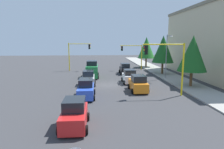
# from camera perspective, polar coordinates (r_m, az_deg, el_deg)

# --- Properties ---
(ground_plane) EXTENTS (120.00, 120.00, 0.00)m
(ground_plane) POSITION_cam_1_polar(r_m,az_deg,el_deg) (27.13, -0.47, -3.02)
(ground_plane) COLOR #353538
(sidewalk_kerb) EXTENTS (80.00, 4.00, 0.15)m
(sidewalk_kerb) POSITION_cam_1_polar(r_m,az_deg,el_deg) (34.23, 16.76, -0.66)
(sidewalk_kerb) COLOR gray
(sidewalk_kerb) RESTS_ON ground
(lane_arrow_near) EXTENTS (2.40, 1.10, 1.10)m
(lane_arrow_near) POSITION_cam_1_polar(r_m,az_deg,el_deg) (16.07, -8.57, -12.11)
(lane_arrow_near) COLOR silver
(lane_arrow_near) RESTS_ON ground
(apartment_block) EXTENTS (23.11, 9.30, 11.78)m
(apartment_block) POSITION_cam_1_polar(r_m,az_deg,el_deg) (37.78, 28.46, 8.41)
(apartment_block) COLOR #C6B793
(apartment_block) RESTS_ON ground
(traffic_signal_near_left) EXTENTS (0.36, 4.59, 5.77)m
(traffic_signal_near_left) POSITION_cam_1_polar(r_m,az_deg,el_deg) (21.82, 15.81, 4.38)
(traffic_signal_near_left) COLOR yellow
(traffic_signal_near_left) RESTS_ON ground
(traffic_signal_far_left) EXTENTS (0.36, 4.59, 5.24)m
(traffic_signal_far_left) POSITION_cam_1_polar(r_m,az_deg,el_deg) (41.15, 6.08, 6.48)
(traffic_signal_far_left) COLOR yellow
(traffic_signal_far_left) RESTS_ON ground
(traffic_signal_far_right) EXTENTS (0.36, 4.59, 5.61)m
(traffic_signal_far_right) POSITION_cam_1_polar(r_m,az_deg,el_deg) (40.65, -9.91, 6.69)
(traffic_signal_far_right) COLOR yellow
(traffic_signal_far_right) RESTS_ON ground
(street_lamp_curbside) EXTENTS (2.15, 0.28, 7.00)m
(street_lamp_curbside) POSITION_cam_1_polar(r_m,az_deg,el_deg) (32.01, 15.84, 6.41)
(street_lamp_curbside) COLOR slate
(street_lamp_curbside) RESTS_ON ground
(tree_roadside_near) EXTENTS (3.69, 3.69, 6.71)m
(tree_roadside_near) POSITION_cam_1_polar(r_m,az_deg,el_deg) (27.37, 22.45, 5.66)
(tree_roadside_near) COLOR brown
(tree_roadside_near) RESTS_ON ground
(tree_roadside_far) EXTENTS (3.81, 3.81, 6.95)m
(tree_roadside_far) POSITION_cam_1_polar(r_m,az_deg,el_deg) (45.84, 10.00, 7.73)
(tree_roadside_far) COLOR brown
(tree_roadside_far) RESTS_ON ground
(tree_roadside_mid) EXTENTS (3.83, 3.83, 6.98)m
(tree_roadside_mid) POSITION_cam_1_polar(r_m,az_deg,el_deg) (36.40, 14.67, 7.15)
(tree_roadside_mid) COLOR brown
(tree_roadside_mid) RESTS_ON ground
(delivery_van_green) EXTENTS (4.80, 2.22, 2.77)m
(delivery_van_green) POSITION_cam_1_polar(r_m,az_deg,el_deg) (32.77, -5.84, 1.39)
(delivery_van_green) COLOR #1E7238
(delivery_van_green) RESTS_ON ground
(car_silver) EXTENTS (3.86, 1.96, 1.98)m
(car_silver) POSITION_cam_1_polar(r_m,az_deg,el_deg) (27.13, -6.90, -1.16)
(car_silver) COLOR #B2B5BA
(car_silver) RESTS_ON ground
(car_white) EXTENTS (3.68, 2.03, 1.98)m
(car_white) POSITION_cam_1_polar(r_m,az_deg,el_deg) (28.38, 5.08, -0.65)
(car_white) COLOR white
(car_white) RESTS_ON ground
(car_orange) EXTENTS (3.97, 2.04, 1.98)m
(car_orange) POSITION_cam_1_polar(r_m,az_deg,el_deg) (23.76, 7.62, -2.70)
(car_orange) COLOR orange
(car_orange) RESTS_ON ground
(car_red) EXTENTS (3.70, 1.98, 1.98)m
(car_red) POSITION_cam_1_polar(r_m,az_deg,el_deg) (14.14, -10.91, -11.40)
(car_red) COLOR red
(car_red) RESTS_ON ground
(car_blue) EXTENTS (3.99, 1.96, 1.98)m
(car_blue) POSITION_cam_1_polar(r_m,az_deg,el_deg) (21.13, -7.60, -4.25)
(car_blue) COLOR blue
(car_blue) RESTS_ON ground
(car_black) EXTENTS (3.99, 1.99, 1.98)m
(car_black) POSITION_cam_1_polar(r_m,az_deg,el_deg) (36.33, 3.80, 1.61)
(car_black) COLOR black
(car_black) RESTS_ON ground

